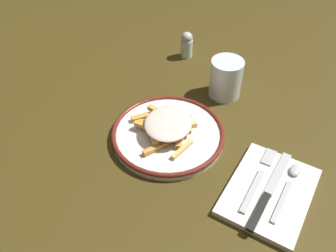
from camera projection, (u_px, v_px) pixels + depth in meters
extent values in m
plane|color=#3F3211|center=(168.00, 137.00, 0.81)|extent=(2.60, 2.60, 0.00)
cylinder|color=silver|center=(168.00, 135.00, 0.80)|extent=(0.25, 0.25, 0.02)
torus|color=maroon|center=(168.00, 132.00, 0.80)|extent=(0.25, 0.25, 0.01)
cube|color=#F2B951|center=(167.00, 117.00, 0.81)|extent=(0.05, 0.07, 0.01)
cube|color=#E28C40|center=(178.00, 125.00, 0.79)|extent=(0.06, 0.02, 0.01)
cube|color=#F3C557|center=(176.00, 130.00, 0.79)|extent=(0.06, 0.05, 0.01)
cube|color=#F5BB60|center=(182.00, 127.00, 0.80)|extent=(0.06, 0.06, 0.01)
cube|color=gold|center=(159.00, 113.00, 0.82)|extent=(0.06, 0.02, 0.01)
cube|color=#DEB163|center=(182.00, 150.00, 0.75)|extent=(0.02, 0.06, 0.01)
cube|color=#C98F40|center=(163.00, 145.00, 0.76)|extent=(0.05, 0.09, 0.01)
cube|color=gold|center=(149.00, 116.00, 0.83)|extent=(0.06, 0.07, 0.01)
cube|color=#F5C454|center=(167.00, 130.00, 0.79)|extent=(0.05, 0.06, 0.01)
cube|color=gold|center=(165.00, 131.00, 0.79)|extent=(0.06, 0.01, 0.01)
cube|color=gold|center=(167.00, 135.00, 0.78)|extent=(0.07, 0.03, 0.01)
cube|color=gold|center=(156.00, 122.00, 0.80)|extent=(0.07, 0.05, 0.01)
cube|color=#E4B861|center=(168.00, 131.00, 0.79)|extent=(0.08, 0.03, 0.01)
cube|color=gold|center=(183.00, 126.00, 0.78)|extent=(0.02, 0.07, 0.01)
cube|color=#D88C43|center=(169.00, 130.00, 0.80)|extent=(0.06, 0.05, 0.01)
cube|color=gold|center=(182.00, 133.00, 0.79)|extent=(0.04, 0.09, 0.01)
cube|color=gold|center=(171.00, 126.00, 0.80)|extent=(0.04, 0.07, 0.01)
cube|color=#E2B455|center=(165.00, 136.00, 0.78)|extent=(0.01, 0.08, 0.01)
cube|color=gold|center=(151.00, 132.00, 0.77)|extent=(0.06, 0.06, 0.01)
cube|color=#E9BE53|center=(173.00, 132.00, 0.77)|extent=(0.07, 0.06, 0.01)
cube|color=gold|center=(153.00, 129.00, 0.78)|extent=(0.09, 0.02, 0.01)
cube|color=gold|center=(175.00, 126.00, 0.80)|extent=(0.06, 0.05, 0.01)
ellipsoid|color=silver|center=(167.00, 124.00, 0.78)|extent=(0.14, 0.14, 0.02)
cube|color=#276D2D|center=(162.00, 124.00, 0.77)|extent=(0.00, 0.00, 0.00)
cube|color=#29581A|center=(168.00, 120.00, 0.78)|extent=(0.00, 0.00, 0.00)
cube|color=#247020|center=(171.00, 120.00, 0.78)|extent=(0.00, 0.00, 0.00)
cube|color=#325D2F|center=(167.00, 121.00, 0.77)|extent=(0.00, 0.00, 0.00)
cube|color=#286921|center=(164.00, 125.00, 0.77)|extent=(0.00, 0.00, 0.00)
cube|color=#316421|center=(174.00, 117.00, 0.78)|extent=(0.00, 0.00, 0.00)
cube|color=#257221|center=(174.00, 111.00, 0.80)|extent=(0.00, 0.00, 0.00)
cube|color=#2E6A33|center=(162.00, 122.00, 0.77)|extent=(0.00, 0.00, 0.00)
cube|color=silver|center=(269.00, 192.00, 0.69)|extent=(0.15, 0.20, 0.01)
cube|color=silver|center=(252.00, 191.00, 0.68)|extent=(0.01, 0.11, 0.00)
cube|color=silver|center=(269.00, 157.00, 0.74)|extent=(0.02, 0.04, 0.00)
cube|color=black|center=(259.00, 212.00, 0.65)|extent=(0.01, 0.09, 0.01)
cube|color=silver|center=(278.00, 174.00, 0.71)|extent=(0.02, 0.12, 0.00)
cube|color=silver|center=(282.00, 201.00, 0.66)|extent=(0.01, 0.10, 0.00)
ellipsoid|color=silver|center=(295.00, 170.00, 0.71)|extent=(0.02, 0.03, 0.01)
cylinder|color=silver|center=(226.00, 78.00, 0.89)|extent=(0.08, 0.08, 0.10)
cylinder|color=silver|center=(187.00, 48.00, 1.03)|extent=(0.03, 0.03, 0.05)
sphere|color=#B7BABF|center=(187.00, 38.00, 1.00)|extent=(0.03, 0.03, 0.03)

